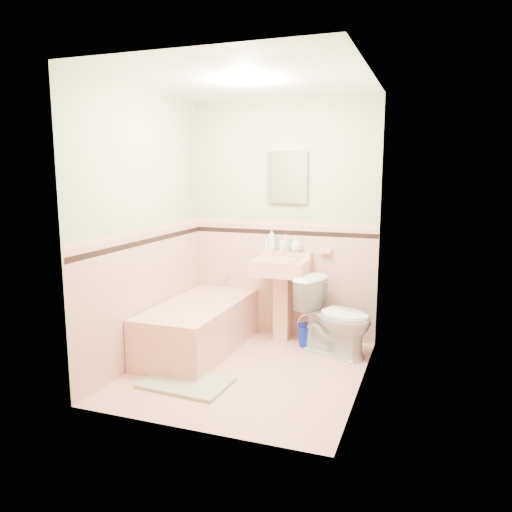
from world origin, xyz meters
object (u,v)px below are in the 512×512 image
(soap_bottle_mid, at_px, (285,243))
(medicine_cabinet, at_px, (287,177))
(sink, at_px, (280,301))
(shoe, at_px, (185,372))
(soap_bottle_right, at_px, (296,244))
(bucket, at_px, (308,336))
(toilet, at_px, (335,317))
(soap_bottle_left, at_px, (272,239))
(bathtub, at_px, (199,328))

(soap_bottle_mid, bearing_deg, medicine_cabinet, 72.60)
(sink, relative_size, shoe, 6.48)
(soap_bottle_right, bearing_deg, bucket, -49.72)
(sink, distance_m, bucket, 0.46)
(sink, bearing_deg, toilet, -16.28)
(soap_bottle_left, distance_m, bucket, 1.07)
(shoe, bearing_deg, soap_bottle_left, 87.23)
(toilet, bearing_deg, shoe, 152.41)
(bucket, bearing_deg, soap_bottle_mid, 143.70)
(bathtub, relative_size, soap_bottle_right, 9.39)
(sink, bearing_deg, medicine_cabinet, 90.00)
(toilet, height_order, shoe, toilet)
(soap_bottle_left, distance_m, soap_bottle_mid, 0.15)
(sink, xyz_separation_m, soap_bottle_left, (-0.16, 0.18, 0.61))
(soap_bottle_left, bearing_deg, soap_bottle_mid, 0.00)
(soap_bottle_mid, relative_size, bucket, 0.79)
(toilet, height_order, bucket, toilet)
(soap_bottle_right, bearing_deg, soap_bottle_left, 180.00)
(sink, bearing_deg, soap_bottle_right, 57.91)
(soap_bottle_right, xyz_separation_m, toilet, (0.49, -0.36, -0.64))
(soap_bottle_mid, xyz_separation_m, bucket, (0.32, -0.24, -0.91))
(sink, xyz_separation_m, medicine_cabinet, (0.00, 0.21, 1.26))
(shoe, bearing_deg, bucket, 65.55)
(soap_bottle_mid, bearing_deg, bucket, -36.30)
(bathtub, distance_m, shoe, 0.71)
(bucket, bearing_deg, bathtub, -154.60)
(soap_bottle_left, relative_size, soap_bottle_right, 1.46)
(soap_bottle_mid, bearing_deg, soap_bottle_left, 180.00)
(soap_bottle_right, distance_m, shoe, 1.78)
(sink, distance_m, soap_bottle_right, 0.61)
(soap_bottle_right, distance_m, bucket, 0.95)
(bathtub, relative_size, bucket, 6.79)
(bathtub, bearing_deg, bucket, 25.40)
(sink, xyz_separation_m, toilet, (0.61, -0.18, -0.06))
(medicine_cabinet, relative_size, toilet, 0.72)
(medicine_cabinet, bearing_deg, bucket, -40.43)
(soap_bottle_right, bearing_deg, toilet, -35.84)
(soap_bottle_mid, distance_m, bucket, 0.99)
(soap_bottle_right, bearing_deg, soap_bottle_mid, 180.00)
(soap_bottle_left, bearing_deg, shoe, -103.51)
(soap_bottle_right, xyz_separation_m, shoe, (-0.60, -1.37, -0.95))
(bathtub, bearing_deg, soap_bottle_mid, 46.63)
(soap_bottle_mid, height_order, toilet, soap_bottle_mid)
(soap_bottle_right, distance_m, toilet, 0.88)
(soap_bottle_left, height_order, toilet, soap_bottle_left)
(toilet, distance_m, bucket, 0.41)
(bathtub, bearing_deg, medicine_cabinet, 47.42)
(soap_bottle_mid, bearing_deg, toilet, -30.08)
(sink, relative_size, medicine_cabinet, 1.64)
(sink, height_order, soap_bottle_mid, soap_bottle_mid)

